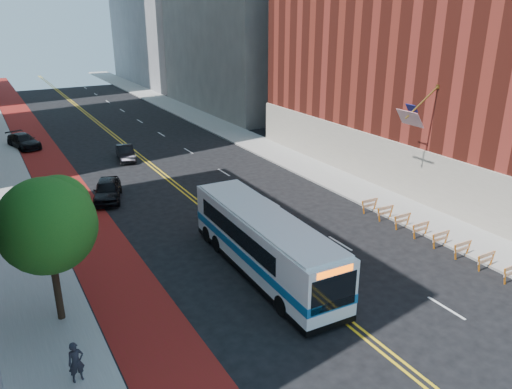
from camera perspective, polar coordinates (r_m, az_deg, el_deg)
The scene contains 15 objects.
ground at distance 24.16m, azimuth 9.59°, elevation -13.50°, with size 160.00×160.00×0.00m, color black.
sidewalk_left at distance 47.13m, azimuth -26.95°, elevation 1.84°, with size 4.00×140.00×0.15m, color gray.
sidewalk_right at distance 53.41m, azimuth -0.53°, elevation 6.11°, with size 4.00×140.00×0.15m, color gray.
bus_lane_paint at distance 47.41m, azimuth -22.29°, elevation 2.57°, with size 3.60×140.00×0.01m, color maroon.
center_line_inner at distance 48.89m, azimuth -13.13°, elevation 4.10°, with size 0.14×140.00×0.01m, color gold.
center_line_outer at distance 48.98m, azimuth -12.73°, elevation 4.17°, with size 0.14×140.00×0.01m, color gold.
lane_dashes at distance 57.71m, azimuth -10.77°, elevation 6.78°, with size 0.14×98.20×0.01m.
brick_building at distance 44.45m, azimuth 23.49°, elevation 15.80°, with size 18.73×36.00×22.00m.
construction_barriers at distance 32.03m, azimuth 19.31°, elevation -4.10°, with size 1.42×10.91×1.00m.
street_tree at distance 22.95m, azimuth -22.70°, elevation -2.87°, with size 4.20×4.20×6.70m.
transit_bus at distance 26.59m, azimuth 0.82°, elevation -5.43°, with size 3.02×12.33×3.37m.
car_a at distance 38.44m, azimuth -16.61°, elevation 0.51°, with size 1.87×4.64×1.58m, color black.
car_b at distance 48.37m, azimuth -14.69°, elevation 4.63°, with size 1.43×4.11×1.36m, color black.
car_c at distance 56.16m, azimuth -25.02°, elevation 5.56°, with size 1.99×4.90×1.42m, color black.
pedestrian at distance 20.82m, azimuth -19.87°, elevation -17.57°, with size 0.60×0.40×1.65m, color black.
Camera 1 is at (-13.14, -15.19, 13.42)m, focal length 35.00 mm.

